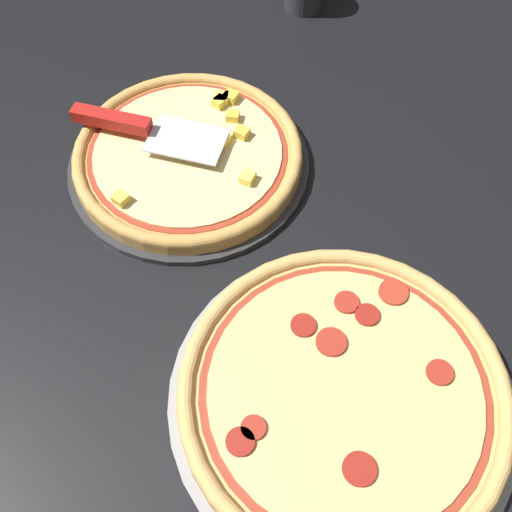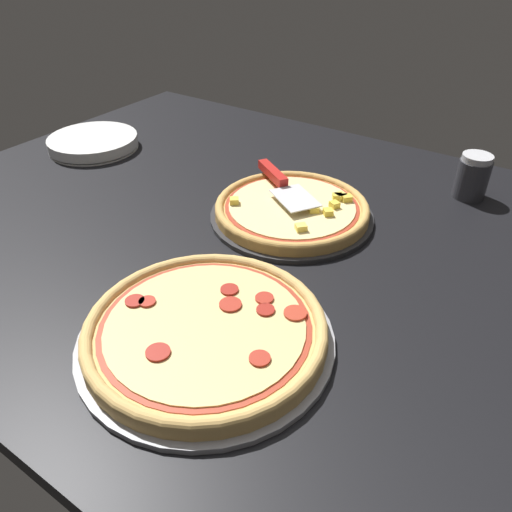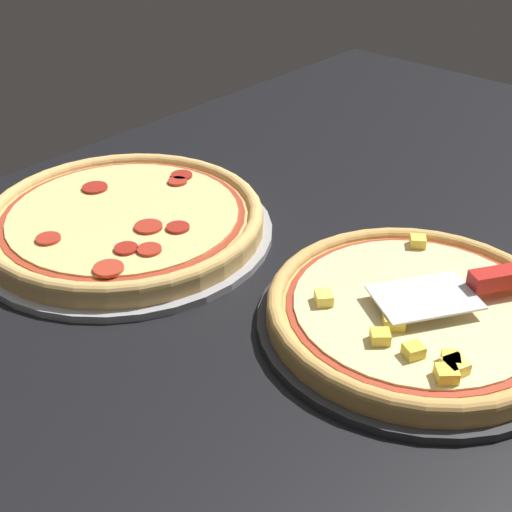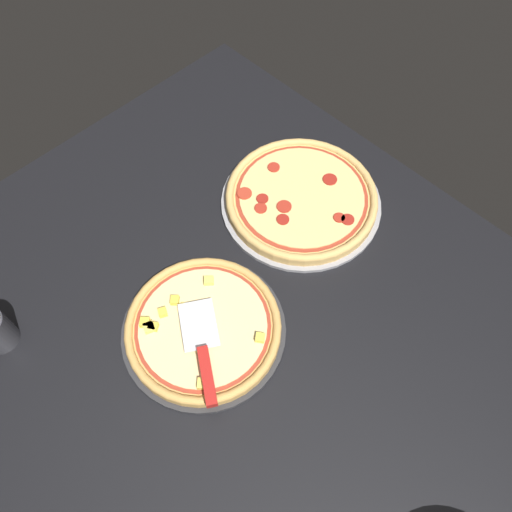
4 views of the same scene
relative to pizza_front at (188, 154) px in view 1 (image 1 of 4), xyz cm
name	(u,v)px [view 1 (image 1 of 4)]	position (x,y,z in cm)	size (l,w,h in cm)	color
ground_plane	(142,228)	(8.96, 7.87, -4.24)	(154.21, 122.40, 3.60)	black
pizza_pan_front	(189,163)	(0.03, 0.03, -1.94)	(35.50, 35.50, 1.00)	#2D2D30
pizza_front	(188,154)	(0.00, 0.00, 0.00)	(33.37, 33.37, 3.49)	tan
pizza_pan_back	(342,398)	(-8.57, 40.15, -1.94)	(40.04, 40.04, 1.00)	#939399
pizza_back	(344,392)	(-8.58, 40.13, 0.19)	(37.64, 37.64, 3.09)	#DBAD60
serving_spatula	(132,125)	(6.86, -5.25, 2.81)	(21.89, 16.30, 2.00)	silver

